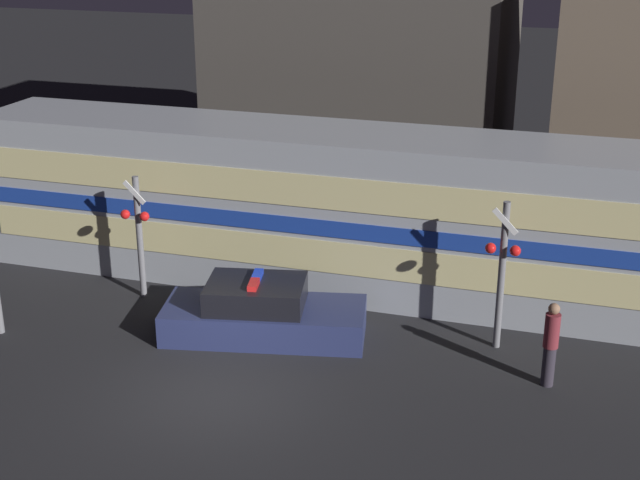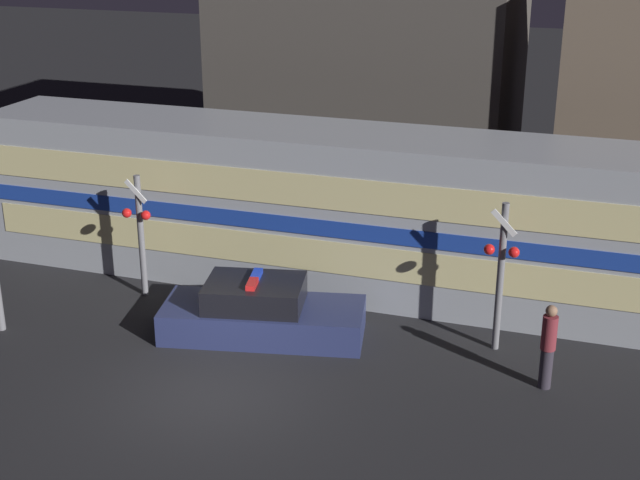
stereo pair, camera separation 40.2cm
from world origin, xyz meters
name	(u,v)px [view 2 (the right image)]	position (x,y,z in m)	size (l,w,h in m)	color
ground_plane	(216,391)	(0.00, 0.00, 0.00)	(120.00, 120.00, 0.00)	black
train	(372,213)	(1.55, 6.00, 2.01)	(20.83, 2.83, 4.01)	#999EA5
police_car	(261,314)	(-0.07, 2.64, 0.53)	(4.80, 2.68, 1.43)	navy
pedestrian	(548,346)	(6.25, 2.28, 0.94)	(0.31, 0.31, 1.82)	#2D2833
crossing_signal_near	(501,270)	(5.06, 3.64, 1.88)	(0.75, 0.34, 3.38)	slate
crossing_signal_far	(140,230)	(-3.70, 3.76, 1.74)	(0.75, 0.34, 3.11)	slate
building_left	(374,42)	(-0.96, 15.17, 4.86)	(9.49, 7.00, 9.72)	#47423D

